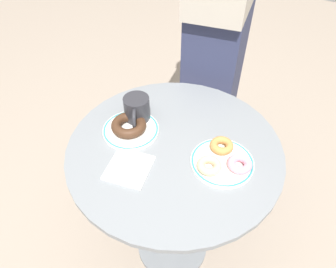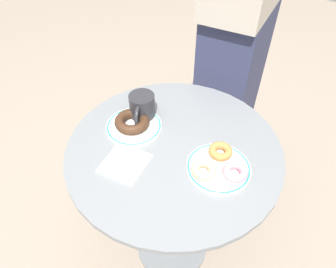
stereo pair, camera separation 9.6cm
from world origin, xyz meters
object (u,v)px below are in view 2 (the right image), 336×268
(plate_right, at_px, (218,168))
(donut_glazed, at_px, (204,170))
(donut_chocolate, at_px, (132,121))
(coffee_mug, at_px, (142,107))
(person_figure, at_px, (240,26))
(donut_pink_frosted, at_px, (235,172))
(donut_old_fashioned, at_px, (221,151))
(cafe_table, at_px, (173,184))
(plate_left, at_px, (134,126))
(paper_napkin, at_px, (125,163))

(plate_right, xyz_separation_m, donut_glazed, (-0.02, -0.05, 0.02))
(donut_chocolate, bearing_deg, coffee_mug, 96.41)
(person_figure, bearing_deg, donut_pink_frosted, -60.44)
(coffee_mug, bearing_deg, donut_old_fashioned, 2.27)
(cafe_table, distance_m, plate_left, 0.26)
(plate_right, bearing_deg, coffee_mug, 174.12)
(donut_chocolate, distance_m, donut_pink_frosted, 0.38)
(donut_chocolate, relative_size, paper_napkin, 0.91)
(donut_glazed, xyz_separation_m, paper_napkin, (-0.21, -0.11, -0.02))
(donut_chocolate, relative_size, donut_pink_frosted, 1.59)
(donut_chocolate, bearing_deg, paper_napkin, -55.31)
(donut_pink_frosted, xyz_separation_m, donut_old_fashioned, (-0.07, 0.04, 0.00))
(plate_right, bearing_deg, donut_chocolate, -175.46)
(donut_glazed, xyz_separation_m, person_figure, (-0.24, 0.61, 0.14))
(donut_pink_frosted, xyz_separation_m, coffee_mug, (-0.38, 0.03, 0.02))
(cafe_table, xyz_separation_m, plate_right, (0.16, 0.01, 0.21))
(plate_right, height_order, donut_glazed, donut_glazed)
(donut_pink_frosted, bearing_deg, plate_left, -175.85)
(plate_left, distance_m, donut_old_fashioned, 0.30)
(donut_chocolate, bearing_deg, cafe_table, 6.01)
(paper_napkin, distance_m, person_figure, 0.74)
(plate_left, height_order, plate_right, same)
(plate_left, bearing_deg, coffee_mug, 100.96)
(paper_napkin, bearing_deg, donut_old_fashioned, 44.07)
(donut_glazed, distance_m, paper_napkin, 0.24)
(donut_glazed, height_order, person_figure, person_figure)
(donut_old_fashioned, height_order, person_figure, person_figure)
(coffee_mug, relative_size, person_figure, 0.07)
(donut_old_fashioned, xyz_separation_m, person_figure, (-0.24, 0.51, 0.14))
(coffee_mug, bearing_deg, paper_napkin, -62.94)
(plate_right, distance_m, donut_glazed, 0.05)
(cafe_table, relative_size, donut_glazed, 9.69)
(donut_chocolate, height_order, donut_pink_frosted, donut_chocolate)
(donut_chocolate, xyz_separation_m, paper_napkin, (0.09, -0.13, -0.03))
(plate_left, relative_size, paper_napkin, 1.47)
(plate_left, height_order, donut_chocolate, donut_chocolate)
(plate_left, relative_size, donut_pink_frosted, 2.56)
(donut_chocolate, height_order, paper_napkin, donut_chocolate)
(plate_left, relative_size, coffee_mug, 1.54)
(donut_glazed, distance_m, person_figure, 0.67)
(paper_napkin, bearing_deg, person_figure, 92.49)
(donut_old_fashioned, bearing_deg, coffee_mug, -177.73)
(plate_right, distance_m, donut_pink_frosted, 0.05)
(donut_glazed, bearing_deg, coffee_mug, 165.38)
(plate_left, xyz_separation_m, donut_chocolate, (-0.00, -0.00, 0.02))
(donut_glazed, relative_size, person_figure, 0.04)
(cafe_table, bearing_deg, donut_old_fashioned, 21.80)
(coffee_mug, xyz_separation_m, person_figure, (0.07, 0.53, 0.11))
(plate_left, relative_size, donut_glazed, 2.56)
(plate_left, bearing_deg, plate_right, 4.07)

